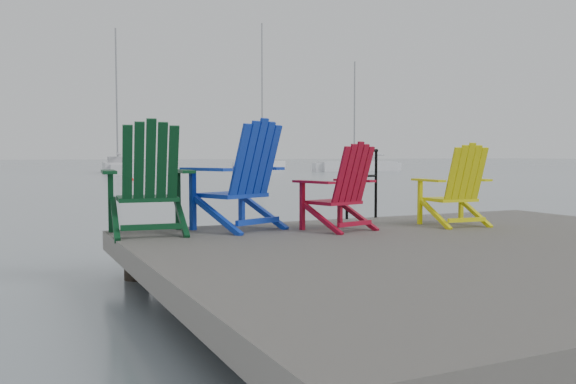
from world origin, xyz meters
name	(u,v)px	position (x,y,z in m)	size (l,w,h in m)	color
ground	(479,298)	(0.00, 0.00, 0.00)	(400.00, 400.00, 0.00)	gray
dock	(480,261)	(0.00, 0.00, 0.35)	(6.00, 5.00, 1.40)	#312F2C
handrail	(362,177)	(0.25, 2.45, 1.04)	(0.48, 0.04, 0.90)	black
chair_green	(148,180)	(-2.62, 1.95, 1.07)	(0.97, 0.91, 1.13)	#0A381B
chair_blue	(241,176)	(-1.60, 1.96, 1.09)	(1.13, 1.08, 1.17)	#1032AD
chair_red	(341,188)	(-0.64, 1.45, 0.97)	(0.86, 0.82, 0.93)	maroon
chair_yellow	(456,186)	(0.78, 1.25, 0.97)	(0.78, 0.73, 0.92)	yellow
sailboat_near	(118,168)	(3.79, 41.87, 0.36)	(2.94, 8.09, 10.99)	silver
sailboat_mid	(261,166)	(16.28, 44.37, 0.35)	(7.58, 9.15, 12.99)	silver
sailboat_far	(358,167)	(23.33, 39.91, 0.36)	(6.85, 2.56, 9.46)	silver
buoy_a	(349,193)	(7.11, 14.23, 0.00)	(0.34, 0.34, 0.34)	#F44F0E
buoy_b	(130,180)	(2.11, 28.36, 0.00)	(0.41, 0.41, 0.41)	red
buoy_c	(256,177)	(10.31, 30.85, 0.00)	(0.35, 0.35, 0.35)	red
buoy_d	(235,175)	(10.52, 35.10, 0.00)	(0.33, 0.33, 0.33)	#EE530E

